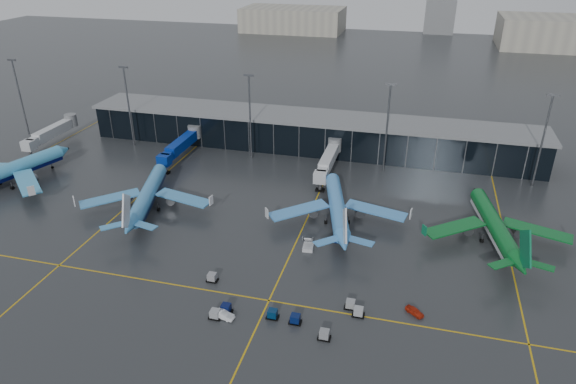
% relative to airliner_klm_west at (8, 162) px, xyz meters
% --- Properties ---
extents(ground, '(600.00, 600.00, 0.00)m').
position_rel_airliner_klm_west_xyz_m(ground, '(71.89, -15.26, -6.45)').
color(ground, '#282B2D').
rests_on(ground, ground).
extents(terminal_pier, '(142.00, 17.00, 10.70)m').
position_rel_airliner_klm_west_xyz_m(terminal_pier, '(71.89, 46.74, -1.03)').
color(terminal_pier, black).
rests_on(terminal_pier, ground).
extents(jet_bridges, '(94.00, 27.50, 7.20)m').
position_rel_airliner_klm_west_xyz_m(jet_bridges, '(36.89, 27.73, -1.90)').
color(jet_bridges, '#595B60').
rests_on(jet_bridges, ground).
extents(flood_masts, '(203.00, 0.50, 25.50)m').
position_rel_airliner_klm_west_xyz_m(flood_masts, '(76.89, 34.74, 7.36)').
color(flood_masts, '#595B60').
rests_on(flood_masts, ground).
extents(distant_hangars, '(260.00, 71.00, 22.00)m').
position_rel_airliner_klm_west_xyz_m(distant_hangars, '(121.83, 254.81, 2.34)').
color(distant_hangars, '#B2AD99').
rests_on(distant_hangars, ground).
extents(taxi_lines, '(220.00, 120.00, 0.02)m').
position_rel_airliner_klm_west_xyz_m(taxi_lines, '(81.89, -4.65, -6.44)').
color(taxi_lines, gold).
rests_on(taxi_lines, ground).
extents(airliner_klm_west, '(47.43, 50.84, 12.90)m').
position_rel_airliner_klm_west_xyz_m(airliner_klm_west, '(0.00, 0.00, 0.00)').
color(airliner_klm_west, '#44A8DF').
rests_on(airliner_klm_west, ground).
extents(airliner_arkefly, '(43.04, 46.32, 11.88)m').
position_rel_airliner_klm_west_xyz_m(airliner_arkefly, '(42.57, -2.68, -0.51)').
color(airliner_arkefly, '#4196D8').
rests_on(airliner_arkefly, ground).
extents(airliner_klm_near, '(42.71, 46.13, 11.95)m').
position_rel_airliner_klm_west_xyz_m(airliner_klm_near, '(88.75, 2.99, -0.47)').
color(airliner_klm_near, '#4596E5').
rests_on(airliner_klm_near, ground).
extents(airliner_aer_lingus, '(40.28, 44.02, 11.81)m').
position_rel_airliner_klm_west_xyz_m(airliner_aer_lingus, '(123.81, 3.43, -0.54)').
color(airliner_aer_lingus, '#0C6526').
rests_on(airliner_aer_lingus, ground).
extents(baggage_carts, '(31.30, 11.79, 1.70)m').
position_rel_airliner_klm_west_xyz_m(baggage_carts, '(85.00, -33.25, -5.69)').
color(baggage_carts, black).
rests_on(baggage_carts, ground).
extents(mobile_airstair, '(2.53, 3.42, 3.45)m').
position_rel_airliner_klm_west_xyz_m(mobile_airstair, '(85.05, -11.16, -5.68)').
color(mobile_airstair, silver).
rests_on(mobile_airstair, ground).
extents(service_van_red, '(3.74, 3.36, 1.23)m').
position_rel_airliner_klm_west_xyz_m(service_van_red, '(108.18, -27.26, -5.83)').
color(service_van_red, red).
rests_on(service_van_red, ground).
extents(service_van_white, '(4.43, 2.11, 1.40)m').
position_rel_airliner_klm_west_xyz_m(service_van_white, '(75.36, -36.91, -5.75)').
color(service_van_white, white).
rests_on(service_van_white, ground).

